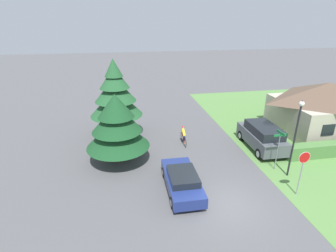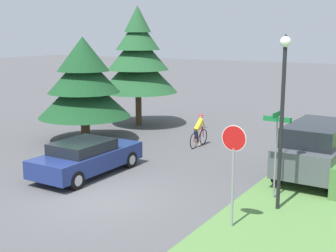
# 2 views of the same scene
# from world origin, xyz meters

# --- Properties ---
(ground_plane) EXTENTS (140.00, 140.00, 0.00)m
(ground_plane) POSITION_xyz_m (0.00, 0.00, 0.00)
(ground_plane) COLOR #515154
(sedan_left_lane) EXTENTS (1.91, 4.48, 1.30)m
(sedan_left_lane) POSITION_xyz_m (-2.05, 1.66, 0.66)
(sedan_left_lane) COLOR navy
(sedan_left_lane) RESTS_ON ground
(cyclist) EXTENTS (0.44, 1.73, 1.48)m
(cyclist) POSITION_xyz_m (-0.54, 7.66, 0.70)
(cyclist) COLOR black
(cyclist) RESTS_ON ground
(parked_suv_right) EXTENTS (2.17, 4.83, 1.99)m
(parked_suv_right) POSITION_xyz_m (5.24, 5.83, 1.04)
(parked_suv_right) COLOR #4C5156
(parked_suv_right) RESTS_ON ground
(stop_sign) EXTENTS (0.69, 0.07, 2.79)m
(stop_sign) POSITION_xyz_m (4.41, 0.06, 1.96)
(stop_sign) COLOR gray
(stop_sign) RESTS_ON ground
(street_lamp) EXTENTS (0.31, 0.31, 5.11)m
(street_lamp) POSITION_xyz_m (5.06, 1.96, 3.31)
(street_lamp) COLOR black
(street_lamp) RESTS_ON ground
(street_name_sign) EXTENTS (0.90, 0.90, 2.78)m
(street_name_sign) POSITION_xyz_m (4.66, 2.81, 1.92)
(street_name_sign) COLOR gray
(street_name_sign) RESTS_ON ground
(conifer_tall_near) EXTENTS (4.36, 4.36, 4.97)m
(conifer_tall_near) POSITION_xyz_m (-5.68, 5.77, 2.82)
(conifer_tall_near) COLOR #4C3823
(conifer_tall_near) RESTS_ON ground
(conifer_tall_far) EXTENTS (4.34, 4.34, 6.59)m
(conifer_tall_far) POSITION_xyz_m (-5.74, 10.35, 3.70)
(conifer_tall_far) COLOR #4C3823
(conifer_tall_far) RESTS_ON ground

